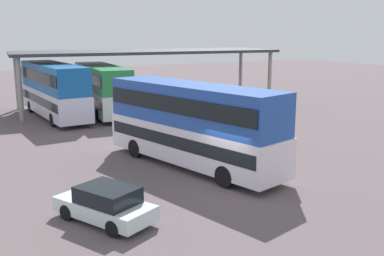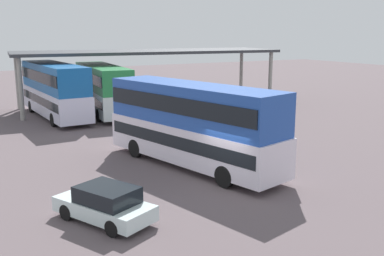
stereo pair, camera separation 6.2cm
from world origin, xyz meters
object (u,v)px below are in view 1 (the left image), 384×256
object	(u,v)px
double_decker_near_canopy	(54,88)
double_decker_main	(192,122)
double_decker_mid_row	(102,87)
parked_hatchback	(106,204)

from	to	relation	value
double_decker_near_canopy	double_decker_main	bearing A→B (deg)	-172.64
double_decker_near_canopy	double_decker_mid_row	bearing A→B (deg)	-94.53
parked_hatchback	double_decker_near_canopy	xyz separation A→B (m)	(3.06, 21.43, 1.69)
double_decker_main	double_decker_mid_row	xyz separation A→B (m)	(0.88, 16.87, -0.09)
parked_hatchback	double_decker_near_canopy	world-z (taller)	double_decker_near_canopy
double_decker_near_canopy	parked_hatchback	bearing A→B (deg)	169.08
parked_hatchback	double_decker_mid_row	size ratio (longest dim) A/B	0.37
parked_hatchback	double_decker_mid_row	distance (m)	22.48
double_decker_mid_row	double_decker_main	bearing A→B (deg)	-177.61
double_decker_near_canopy	double_decker_mid_row	size ratio (longest dim) A/B	1.01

